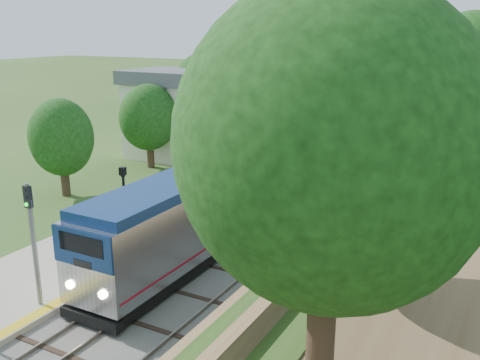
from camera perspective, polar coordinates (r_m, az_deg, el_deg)
The scene contains 10 objects.
trackbed at distance 71.97m, azimuth 18.33°, elevation 5.91°, with size 9.50×170.00×0.28m.
platform at distance 34.45m, azimuth -8.00°, elevation -3.70°, with size 6.40×68.00×0.38m, color #A79C86.
yellow_stripe at distance 32.85m, azimuth -3.99°, elevation -4.21°, with size 0.55×68.00×0.01m, color gold.
station_building at distance 49.55m, azimuth -6.83°, elevation 7.06°, with size 8.60×6.60×8.00m.
signal_gantry at distance 66.36m, azimuth 18.27°, elevation 9.28°, with size 8.40×0.38×6.20m.
trees_behind_platform at distance 40.47m, azimuth -11.18°, elevation 5.49°, with size 7.82×53.32×7.21m.
train at distance 65.65m, azimuth 15.70°, elevation 7.20°, with size 3.05×101.40×4.48m.
lamppost_far at distance 28.20m, azimuth -12.13°, elevation -3.62°, with size 0.45×0.45×4.56m.
signal_platform at distance 23.53m, azimuth -21.31°, elevation -5.17°, with size 0.31×0.25×5.35m.
signal_farside at distance 31.87m, azimuth 12.83°, elevation 1.34°, with size 0.34×0.27×6.13m.
Camera 1 is at (14.30, -9.94, 11.74)m, focal length 40.00 mm.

